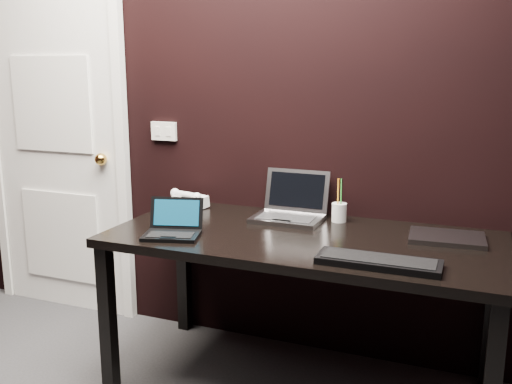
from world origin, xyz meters
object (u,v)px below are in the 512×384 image
at_px(door, 57,139).
at_px(desk, 303,252).
at_px(netbook, 173,229).
at_px(pen_cup, 339,212).
at_px(closed_laptop, 447,238).
at_px(desk_phone, 187,201).
at_px(mobile_phone, 178,211).
at_px(ext_keyboard, 379,262).
at_px(silver_laptop, 290,211).

bearing_deg(door, desk, -12.82).
distance_m(door, netbook, 1.30).
relative_size(desk, pen_cup, 8.13).
relative_size(netbook, closed_laptop, 0.88).
distance_m(desk, desk_phone, 0.76).
relative_size(door, netbook, 7.46).
height_order(desk_phone, mobile_phone, desk_phone).
bearing_deg(closed_laptop, desk_phone, 176.37).
height_order(netbook, ext_keyboard, netbook).
height_order(door, desk_phone, door).
relative_size(desk, silver_laptop, 5.23).
height_order(closed_laptop, desk_phone, desk_phone).
bearing_deg(pen_cup, desk_phone, -177.07).
xyz_separation_m(door, desk, (1.65, -0.38, -0.38)).
height_order(desk, desk_phone, desk_phone).
height_order(silver_laptop, ext_keyboard, silver_laptop).
distance_m(silver_laptop, pen_cup, 0.24).
bearing_deg(desk, silver_laptop, 120.79).
relative_size(ext_keyboard, desk_phone, 2.10).
distance_m(desk, pen_cup, 0.32).
bearing_deg(desk, ext_keyboard, -35.35).
distance_m(door, ext_keyboard, 2.14).
height_order(door, ext_keyboard, door).
distance_m(netbook, desk_phone, 0.49).
bearing_deg(mobile_phone, desk, -4.23).
distance_m(ext_keyboard, pen_cup, 0.62).
xyz_separation_m(ext_keyboard, mobile_phone, (-1.03, 0.32, 0.02)).
height_order(door, desk, door).
bearing_deg(ext_keyboard, netbook, 176.82).
xyz_separation_m(netbook, closed_laptop, (1.12, 0.38, -0.02)).
xyz_separation_m(door, silver_laptop, (1.51, -0.14, -0.26)).
distance_m(netbook, ext_keyboard, 0.90).
bearing_deg(ext_keyboard, desk, 144.65).
bearing_deg(desk_phone, mobile_phone, -73.47).
bearing_deg(desk_phone, desk, -18.82).
height_order(netbook, closed_laptop, netbook).
distance_m(mobile_phone, pen_cup, 0.78).
xyz_separation_m(netbook, desk_phone, (-0.18, 0.46, 0.01)).
xyz_separation_m(door, pen_cup, (1.74, -0.09, -0.26)).
bearing_deg(closed_laptop, mobile_phone, -174.90).
bearing_deg(mobile_phone, door, 161.86).
bearing_deg(pen_cup, mobile_phone, -162.50).
relative_size(closed_laptop, desk_phone, 1.49).
relative_size(door, desk_phone, 9.79).
relative_size(silver_laptop, ext_keyboard, 0.71).
xyz_separation_m(silver_laptop, pen_cup, (0.23, 0.05, 0.01)).
relative_size(desk, netbook, 5.93).
xyz_separation_m(desk, silver_laptop, (-0.14, 0.23, 0.12)).
bearing_deg(mobile_phone, silver_laptop, 19.99).
relative_size(netbook, pen_cup, 1.37).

